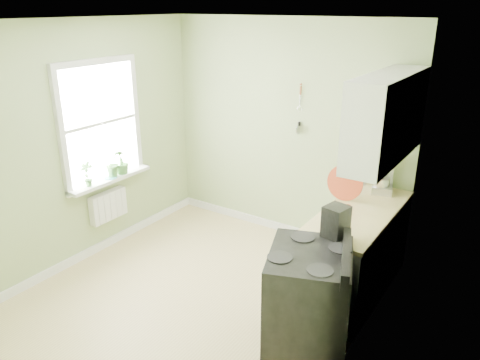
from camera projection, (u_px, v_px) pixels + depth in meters
The scene contains 21 objects.
floor at pixel (197, 297), 4.83m from camera, with size 3.20×3.60×0.02m, color tan.
ceiling at pixel (186, 19), 3.87m from camera, with size 3.20×3.60×0.02m, color white.
wall_back at pixel (285, 131), 5.76m from camera, with size 3.20×0.02×2.70m, color #A8BB7F.
wall_left at pixel (79, 146), 5.18m from camera, with size 0.02×3.60×2.70m, color #A8BB7F.
wall_right at pixel (359, 213), 3.52m from camera, with size 0.02×3.60×2.70m, color #A8BB7F.
base_cabinets at pixel (356, 253), 4.78m from camera, with size 0.60×1.60×0.87m, color white.
countertop at pixel (359, 213), 4.62m from camera, with size 0.64×1.60×0.04m, color #F1DB93.
upper_cabinets at pixel (387, 117), 4.29m from camera, with size 0.35×1.40×0.80m, color white.
window at pixel (100, 123), 5.33m from camera, with size 0.06×1.14×1.44m.
window_sill at pixel (110, 179), 5.53m from camera, with size 0.18×1.14×0.04m, color white.
radiator at pixel (108, 206), 5.62m from camera, with size 0.12×0.50×0.35m, color white.
wall_utensils at pixel (299, 117), 5.56m from camera, with size 0.02×0.14×0.58m.
stove at pixel (308, 302), 3.93m from camera, with size 0.92×0.95×1.07m.
stand_mixer at pixel (384, 175), 5.06m from camera, with size 0.29×0.38×0.42m.
kettle at pixel (362, 176), 5.27m from camera, with size 0.18×0.11×0.19m.
coffee_maker at pixel (335, 224), 4.01m from camera, with size 0.22×0.23×0.31m.
red_tray at pixel (345, 183), 4.81m from camera, with size 0.38×0.38×0.02m, color #AC3B20.
jar at pixel (347, 209), 4.58m from camera, with size 0.07×0.07×0.07m.
plant_a at pixel (87, 174), 5.21m from camera, with size 0.15×0.11×0.29m, color #417535.
plant_b at pixel (113, 163), 5.50m from camera, with size 0.19×0.15×0.34m, color #417535.
plant_c at pixel (121, 162), 5.61m from camera, with size 0.17×0.17×0.30m, color #417535.
Camera 1 is at (2.63, -3.16, 2.83)m, focal length 35.00 mm.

